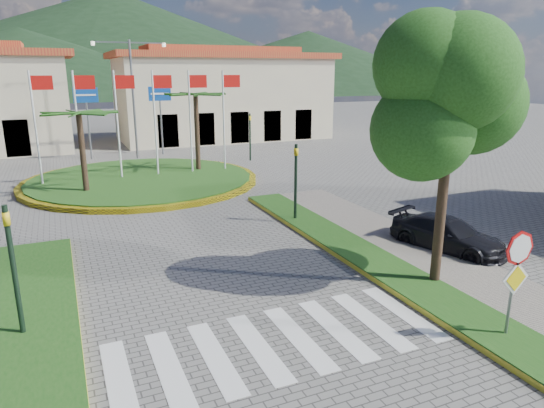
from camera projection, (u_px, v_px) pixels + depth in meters
name	position (u px, v px, depth m)	size (l,w,h in m)	color
sidewalk_right	(539.00, 327.00, 11.52)	(4.00, 28.00, 0.15)	gray
verge_right	(502.00, 337.00, 11.05)	(1.60, 28.00, 0.18)	#1C4D16
crosswalk	(274.00, 343.00, 10.97)	(8.00, 3.00, 0.01)	silver
roundabout_island	(142.00, 179.00, 26.81)	(12.70, 12.70, 6.00)	yellow
stop_sign	(516.00, 268.00, 10.61)	(0.80, 0.11, 2.65)	slate
deciduous_tree	(451.00, 102.00, 12.62)	(3.60, 3.60, 6.80)	black
traffic_light_left	(12.00, 260.00, 10.64)	(0.15, 0.18, 3.20)	black
traffic_light_right	(296.00, 176.00, 19.27)	(0.15, 0.18, 3.20)	black
traffic_light_far	(250.00, 132.00, 32.98)	(0.18, 0.15, 3.20)	black
direction_sign_west	(87.00, 108.00, 33.06)	(1.60, 0.14, 5.20)	slate
direction_sign_east	(160.00, 106.00, 35.00)	(1.60, 0.14, 5.20)	slate
street_lamp_centre	(133.00, 93.00, 33.11)	(4.80, 0.16, 8.00)	slate
building_right	(222.00, 95.00, 43.83)	(19.08, 9.54, 8.05)	beige
hill_far_mid	(114.00, 41.00, 150.49)	(180.00, 180.00, 30.00)	black
hill_far_east	(308.00, 61.00, 151.42)	(120.00, 120.00, 18.00)	black
hill_near_back	(23.00, 62.00, 116.15)	(110.00, 110.00, 16.00)	black
car_dark_a	(45.00, 144.00, 36.84)	(1.49, 3.71, 1.26)	black
car_dark_b	(233.00, 135.00, 42.11)	(1.22, 3.49, 1.15)	black
car_side_right	(448.00, 234.00, 16.50)	(1.62, 3.99, 1.16)	black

